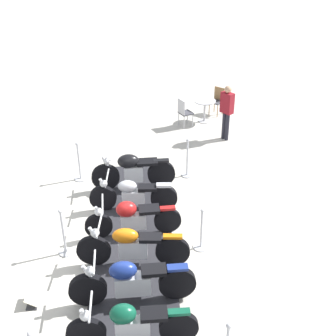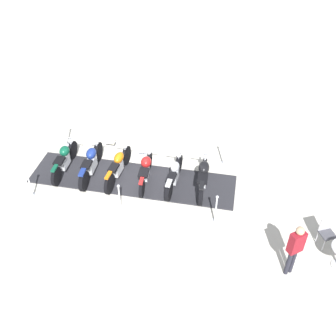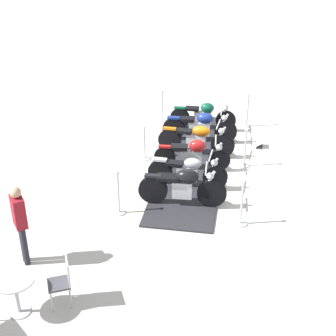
% 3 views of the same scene
% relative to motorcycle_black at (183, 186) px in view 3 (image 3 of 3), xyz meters
% --- Properties ---
extents(ground_plane, '(80.00, 80.00, 0.00)m').
position_rel_motorcycle_black_xyz_m(ground_plane, '(1.58, 1.85, -0.57)').
color(ground_plane, beige).
extents(display_platform, '(5.94, 6.44, 0.05)m').
position_rel_motorcycle_black_xyz_m(display_platform, '(1.58, 1.85, -0.55)').
color(display_platform, '#28282D').
rests_on(display_platform, ground_plane).
extents(motorcycle_black, '(1.77, 1.44, 1.05)m').
position_rel_motorcycle_black_xyz_m(motorcycle_black, '(0.00, 0.00, 0.00)').
color(motorcycle_black, black).
rests_on(motorcycle_black, display_platform).
extents(motorcycle_chrome, '(1.61, 1.56, 0.95)m').
position_rel_motorcycle_black_xyz_m(motorcycle_chrome, '(0.64, 0.73, -0.10)').
color(motorcycle_chrome, black).
rests_on(motorcycle_chrome, display_platform).
extents(motorcycle_maroon, '(1.76, 1.39, 0.90)m').
position_rel_motorcycle_black_xyz_m(motorcycle_maroon, '(1.30, 1.46, -0.05)').
color(motorcycle_maroon, black).
rests_on(motorcycle_maroon, display_platform).
extents(motorcycle_copper, '(1.68, 1.71, 1.02)m').
position_rel_motorcycle_black_xyz_m(motorcycle_copper, '(1.93, 2.19, -0.03)').
color(motorcycle_copper, black).
rests_on(motorcycle_copper, display_platform).
extents(motorcycle_navy, '(1.90, 1.57, 1.02)m').
position_rel_motorcycle_black_xyz_m(motorcycle_navy, '(2.57, 2.93, -0.05)').
color(motorcycle_navy, black).
rests_on(motorcycle_navy, display_platform).
extents(motorcycle_forest, '(1.74, 1.49, 0.97)m').
position_rel_motorcycle_black_xyz_m(motorcycle_forest, '(3.22, 3.66, -0.04)').
color(motorcycle_forest, black).
rests_on(motorcycle_forest, display_platform).
extents(stanchion_right_mid, '(0.30, 0.30, 1.14)m').
position_rel_motorcycle_black_xyz_m(stanchion_right_mid, '(2.68, 0.90, -0.17)').
color(stanchion_right_mid, silver).
rests_on(stanchion_right_mid, ground_plane).
extents(stanchion_left_mid, '(0.34, 0.34, 1.03)m').
position_rel_motorcycle_black_xyz_m(stanchion_left_mid, '(0.49, 2.81, -0.25)').
color(stanchion_left_mid, silver).
rests_on(stanchion_left_mid, ground_plane).
extents(stanchion_right_rear, '(0.30, 0.30, 1.15)m').
position_rel_motorcycle_black_xyz_m(stanchion_right_rear, '(4.65, 3.16, -0.16)').
color(stanchion_right_rear, silver).
rests_on(stanchion_right_rear, ground_plane).
extents(stanchion_right_front, '(0.33, 0.33, 1.12)m').
position_rel_motorcycle_black_xyz_m(stanchion_right_front, '(0.70, -1.37, -0.21)').
color(stanchion_right_front, silver).
rests_on(stanchion_right_front, ground_plane).
extents(stanchion_left_rear, '(0.34, 0.34, 1.10)m').
position_rel_motorcycle_black_xyz_m(stanchion_left_rear, '(2.47, 5.07, -0.23)').
color(stanchion_left_rear, silver).
rests_on(stanchion_left_rear, ground_plane).
extents(stanchion_left_front, '(0.31, 0.31, 1.13)m').
position_rel_motorcycle_black_xyz_m(stanchion_left_front, '(-1.49, 0.54, -0.18)').
color(stanchion_left_front, silver).
rests_on(stanchion_left_front, ground_plane).
extents(info_placard, '(0.39, 0.41, 0.21)m').
position_rel_motorcycle_black_xyz_m(info_placard, '(3.91, 1.65, -0.50)').
color(info_placard, '#333338').
rests_on(info_placard, ground_plane).
extents(cafe_table, '(0.74, 0.74, 0.77)m').
position_rel_motorcycle_black_xyz_m(cafe_table, '(-4.53, -1.49, 0.00)').
color(cafe_table, '#B7B7BC').
rests_on(cafe_table, ground_plane).
extents(cafe_chair_near_table, '(0.49, 0.49, 0.97)m').
position_rel_motorcycle_black_xyz_m(cafe_chair_near_table, '(-3.73, -1.71, -0.02)').
color(cafe_chair_near_table, '#B7B7BC').
rests_on(cafe_chair_near_table, ground_plane).
extents(bystander_person, '(0.24, 0.41, 1.78)m').
position_rel_motorcycle_black_xyz_m(bystander_person, '(-3.97, -0.13, 0.50)').
color(bystander_person, '#23232D').
rests_on(bystander_person, ground_plane).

